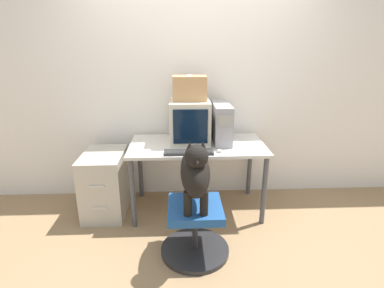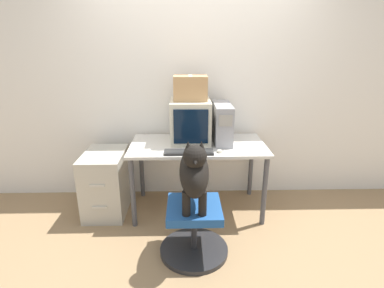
{
  "view_description": "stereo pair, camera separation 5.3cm",
  "coord_description": "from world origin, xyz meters",
  "px_view_note": "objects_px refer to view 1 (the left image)",
  "views": [
    {
      "loc": [
        -0.18,
        -2.54,
        1.74
      ],
      "look_at": [
        -0.07,
        0.06,
        0.85
      ],
      "focal_mm": 28.0,
      "sensor_mm": 36.0,
      "label": 1
    },
    {
      "loc": [
        -0.13,
        -2.54,
        1.74
      ],
      "look_at": [
        -0.07,
        0.06,
        0.85
      ],
      "focal_mm": 28.0,
      "sensor_mm": 36.0,
      "label": 2
    }
  ],
  "objects_px": {
    "office_chair": "(195,230)",
    "filing_cabinet": "(105,183)",
    "dog": "(195,171)",
    "keyboard": "(189,152)",
    "crt_monitor": "(190,121)",
    "cardboard_box": "(189,88)",
    "pc_tower": "(221,123)"
  },
  "relations": [
    {
      "from": "crt_monitor",
      "to": "keyboard",
      "type": "bearing_deg",
      "value": -93.38
    },
    {
      "from": "pc_tower",
      "to": "cardboard_box",
      "type": "distance_m",
      "value": 0.49
    },
    {
      "from": "crt_monitor",
      "to": "office_chair",
      "type": "bearing_deg",
      "value": -89.08
    },
    {
      "from": "cardboard_box",
      "to": "keyboard",
      "type": "bearing_deg",
      "value": -93.35
    },
    {
      "from": "crt_monitor",
      "to": "filing_cabinet",
      "type": "bearing_deg",
      "value": -172.31
    },
    {
      "from": "keyboard",
      "to": "cardboard_box",
      "type": "xyz_separation_m",
      "value": [
        0.02,
        0.38,
        0.54
      ]
    },
    {
      "from": "keyboard",
      "to": "filing_cabinet",
      "type": "relative_size",
      "value": 0.7
    },
    {
      "from": "pc_tower",
      "to": "filing_cabinet",
      "type": "distance_m",
      "value": 1.38
    },
    {
      "from": "crt_monitor",
      "to": "filing_cabinet",
      "type": "distance_m",
      "value": 1.11
    },
    {
      "from": "crt_monitor",
      "to": "cardboard_box",
      "type": "distance_m",
      "value": 0.34
    },
    {
      "from": "office_chair",
      "to": "dog",
      "type": "distance_m",
      "value": 0.55
    },
    {
      "from": "crt_monitor",
      "to": "dog",
      "type": "height_order",
      "value": "crt_monitor"
    },
    {
      "from": "crt_monitor",
      "to": "pc_tower",
      "type": "bearing_deg",
      "value": -3.28
    },
    {
      "from": "pc_tower",
      "to": "dog",
      "type": "bearing_deg",
      "value": -110.92
    },
    {
      "from": "cardboard_box",
      "to": "pc_tower",
      "type": "bearing_deg",
      "value": -3.95
    },
    {
      "from": "keyboard",
      "to": "dog",
      "type": "height_order",
      "value": "dog"
    },
    {
      "from": "keyboard",
      "to": "cardboard_box",
      "type": "distance_m",
      "value": 0.66
    },
    {
      "from": "dog",
      "to": "filing_cabinet",
      "type": "relative_size",
      "value": 0.91
    },
    {
      "from": "keyboard",
      "to": "office_chair",
      "type": "xyz_separation_m",
      "value": [
        0.04,
        -0.45,
        -0.54
      ]
    },
    {
      "from": "office_chair",
      "to": "dog",
      "type": "xyz_separation_m",
      "value": [
        -0.0,
        -0.01,
        0.55
      ]
    },
    {
      "from": "dog",
      "to": "cardboard_box",
      "type": "bearing_deg",
      "value": 90.91
    },
    {
      "from": "office_chair",
      "to": "filing_cabinet",
      "type": "height_order",
      "value": "filing_cabinet"
    },
    {
      "from": "cardboard_box",
      "to": "office_chair",
      "type": "bearing_deg",
      "value": -89.08
    },
    {
      "from": "crt_monitor",
      "to": "cardboard_box",
      "type": "xyz_separation_m",
      "value": [
        0.0,
        0.0,
        0.34
      ]
    },
    {
      "from": "crt_monitor",
      "to": "office_chair",
      "type": "height_order",
      "value": "crt_monitor"
    },
    {
      "from": "cardboard_box",
      "to": "filing_cabinet",
      "type": "bearing_deg",
      "value": -172.07
    },
    {
      "from": "keyboard",
      "to": "dog",
      "type": "relative_size",
      "value": 0.76
    },
    {
      "from": "office_chair",
      "to": "dog",
      "type": "height_order",
      "value": "dog"
    },
    {
      "from": "pc_tower",
      "to": "filing_cabinet",
      "type": "bearing_deg",
      "value": -175.22
    },
    {
      "from": "filing_cabinet",
      "to": "pc_tower",
      "type": "bearing_deg",
      "value": 4.78
    },
    {
      "from": "keyboard",
      "to": "pc_tower",
      "type": "bearing_deg",
      "value": 45.62
    },
    {
      "from": "pc_tower",
      "to": "keyboard",
      "type": "distance_m",
      "value": 0.53
    }
  ]
}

